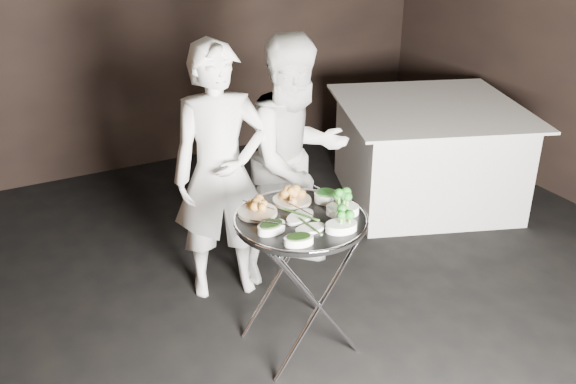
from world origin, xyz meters
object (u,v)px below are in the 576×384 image
serving_tray (301,220)px  waiter_left (221,174)px  waiter_right (296,160)px  tray_stand (300,278)px  dining_table (426,153)px

serving_tray → waiter_left: (-0.15, 0.77, 0.00)m
waiter_right → tray_stand: bearing=-123.8°
tray_stand → serving_tray: (-0.00, 0.00, 0.37)m
dining_table → serving_tray: bearing=-146.9°
waiter_left → dining_table: (2.09, 0.49, -0.42)m
waiter_right → dining_table: bearing=10.8°
dining_table → tray_stand: bearing=-146.9°
serving_tray → dining_table: serving_tray is taller
serving_tray → dining_table: bearing=33.1°
waiter_left → tray_stand: bearing=-66.1°
serving_tray → dining_table: size_ratio=0.50×
serving_tray → waiter_right: waiter_right is taller
serving_tray → waiter_left: 0.79m
waiter_left → dining_table: waiter_left is taller
tray_stand → waiter_right: bearing=63.2°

